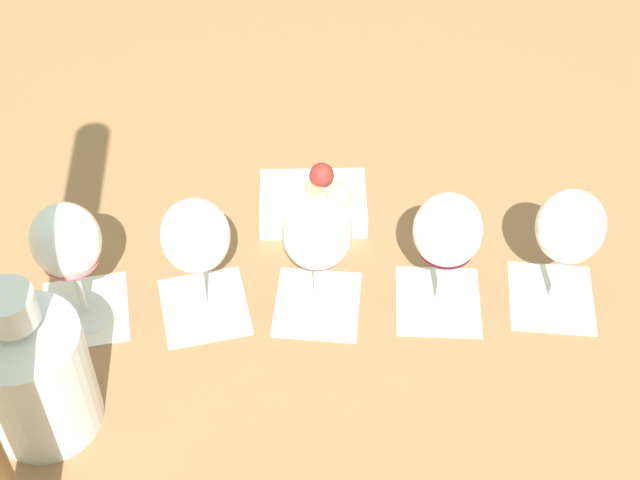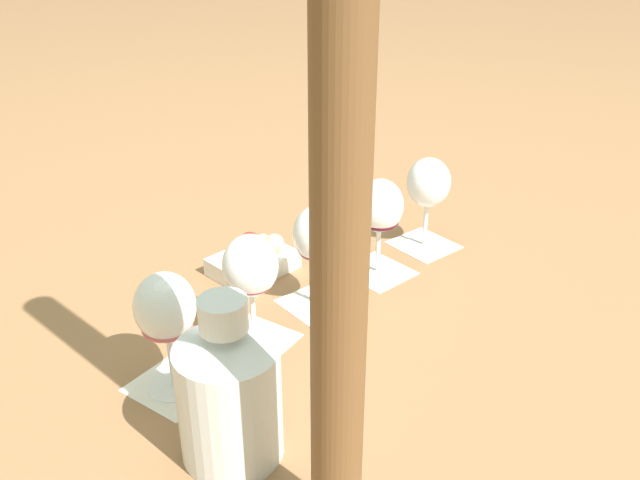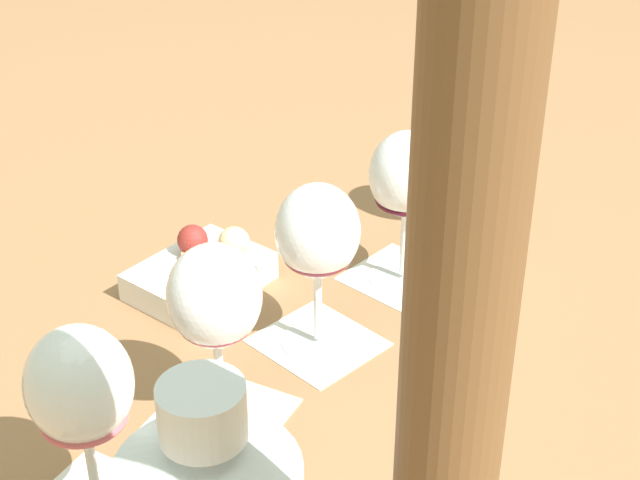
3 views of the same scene
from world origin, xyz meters
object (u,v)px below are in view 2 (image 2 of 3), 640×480
object	(u,v)px
wine_glass_3	(380,210)
ceramic_vase	(229,390)
umbrella_pole	(340,207)
wine_glass_2	(318,239)
wine_glass_4	(428,187)
wine_glass_1	(251,271)
wine_glass_0	(166,312)
snack_dish	(254,260)

from	to	relation	value
wine_glass_3	ceramic_vase	xyz separation A→B (m)	(-0.19, -0.43, -0.03)
ceramic_vase	umbrella_pole	bearing A→B (deg)	-41.72
wine_glass_2	wine_glass_4	size ratio (longest dim) A/B	1.00
wine_glass_1	wine_glass_2	size ratio (longest dim) A/B	1.00
wine_glass_3	ceramic_vase	size ratio (longest dim) A/B	0.81
wine_glass_3	wine_glass_4	xyz separation A→B (m)	(0.09, 0.10, -0.00)
wine_glass_0	wine_glass_1	bearing A→B (deg)	48.95
wine_glass_3	snack_dish	bearing A→B (deg)	-179.61
wine_glass_2	wine_glass_3	size ratio (longest dim) A/B	1.00
wine_glass_0	ceramic_vase	distance (m)	0.15
wine_glass_1	wine_glass_2	bearing A→B (deg)	47.85
wine_glass_2	snack_dish	size ratio (longest dim) A/B	1.01
wine_glass_1	ceramic_vase	distance (m)	0.22
wine_glass_0	wine_glass_2	size ratio (longest dim) A/B	1.00
ceramic_vase	wine_glass_3	bearing A→B (deg)	66.56
wine_glass_0	umbrella_pole	xyz separation A→B (m)	(0.22, -0.22, 0.25)
wine_glass_2	ceramic_vase	distance (m)	0.33
wine_glass_3	umbrella_pole	bearing A→B (deg)	-96.81
wine_glass_2	wine_glass_0	bearing A→B (deg)	-131.58
wine_glass_3	wine_glass_2	bearing A→B (deg)	-131.96
wine_glass_0	wine_glass_2	distance (m)	0.28
wine_glass_1	umbrella_pole	size ratio (longest dim) A/B	0.23
wine_glass_1	umbrella_pole	bearing A→B (deg)	-69.33
wine_glass_0	wine_glass_2	bearing A→B (deg)	48.42
wine_glass_3	umbrella_pole	world-z (taller)	umbrella_pole
wine_glass_0	wine_glass_4	distance (m)	0.56
wine_glass_1	wine_glass_4	bearing A→B (deg)	48.16
wine_glass_2	ceramic_vase	bearing A→B (deg)	-105.41
wine_glass_2	snack_dish	xyz separation A→B (m)	(-0.11, 0.11, -0.10)
ceramic_vase	snack_dish	world-z (taller)	ceramic_vase
wine_glass_0	wine_glass_1	xyz separation A→B (m)	(0.09, 0.11, -0.00)
wine_glass_1	wine_glass_3	world-z (taller)	same
wine_glass_4	wine_glass_3	bearing A→B (deg)	-131.41
wine_glass_2	wine_glass_4	bearing A→B (deg)	48.31
snack_dish	umbrella_pole	world-z (taller)	umbrella_pole
wine_glass_3	wine_glass_1	bearing A→B (deg)	-132.05
wine_glass_2	wine_glass_4	world-z (taller)	same
wine_glass_1	wine_glass_4	size ratio (longest dim) A/B	1.00
wine_glass_0	ceramic_vase	world-z (taller)	ceramic_vase
wine_glass_2	umbrella_pole	world-z (taller)	umbrella_pole
ceramic_vase	snack_dish	size ratio (longest dim) A/B	1.25
snack_dish	wine_glass_4	bearing A→B (deg)	19.02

